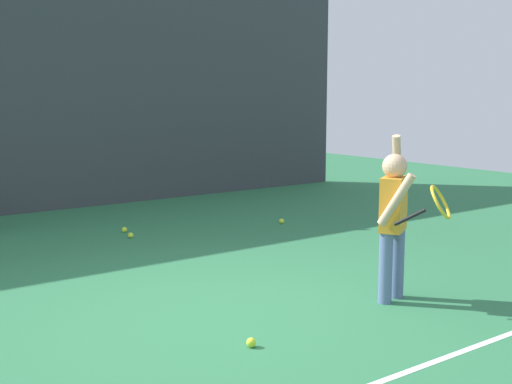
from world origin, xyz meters
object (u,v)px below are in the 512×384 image
at_px(tennis_ball_0, 124,230).
at_px(tennis_ball_3, 282,221).
at_px(tennis_ball_2, 251,342).
at_px(tennis_ball_1, 131,235).
at_px(tennis_player, 395,213).

relative_size(tennis_ball_0, tennis_ball_3, 1.00).
height_order(tennis_ball_2, tennis_ball_3, same).
bearing_deg(tennis_ball_2, tennis_ball_1, 77.28).
bearing_deg(tennis_ball_0, tennis_ball_2, -102.72).
bearing_deg(tennis_ball_1, tennis_ball_0, 77.21).
bearing_deg(tennis_ball_3, tennis_ball_1, 169.11).
height_order(tennis_player, tennis_ball_2, tennis_player).
distance_m(tennis_ball_1, tennis_ball_3, 1.99).
bearing_deg(tennis_player, tennis_ball_2, 154.02).
height_order(tennis_player, tennis_ball_1, tennis_player).
bearing_deg(tennis_ball_0, tennis_ball_3, -20.73).
distance_m(tennis_player, tennis_ball_2, 1.67).
relative_size(tennis_player, tennis_ball_0, 20.46).
height_order(tennis_ball_0, tennis_ball_3, same).
xyz_separation_m(tennis_player, tennis_ball_0, (-0.64, 3.75, -0.69)).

